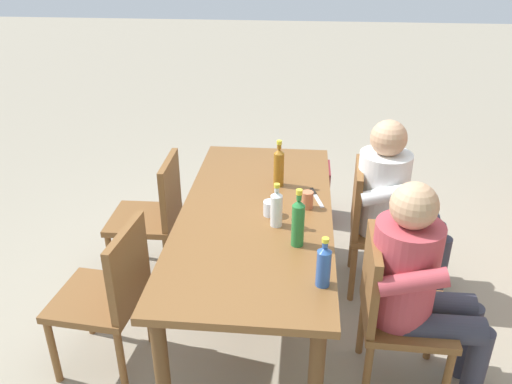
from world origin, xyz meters
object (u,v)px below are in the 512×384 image
Objects in this scene: dining_table at (256,225)px; bottle_blue at (324,265)px; chair_far_right at (392,307)px; cup_terracotta at (307,200)px; person_in_white_shirt at (419,282)px; person_in_plaid_shirt at (394,200)px; bottle_green at (298,222)px; chair_far_left at (373,222)px; bottle_clear at (276,208)px; backpack_by_near_side at (318,194)px; chair_near_left at (155,212)px; cup_glass at (270,208)px; table_knife at (316,196)px; bottle_amber at (279,166)px; chair_near_right at (111,292)px.

bottle_blue is at bearing 29.03° from dining_table.
chair_far_right is 8.75× the size of cup_terracotta.
person_in_plaid_shirt is at bearing 180.00° from person_in_white_shirt.
cup_terracotta is (-0.39, 0.05, -0.08)m from bottle_green.
bottle_clear reaches higher than chair_far_left.
bottle_clear is 0.80× the size of bottle_green.
chair_far_left is at bearing 20.32° from backpack_by_near_side.
chair_near_left is 3.60× the size of bottle_blue.
chair_near_left is at bearing -118.66° from person_in_white_shirt.
bottle_green is at bearing 28.15° from cup_glass.
bottle_blue is at bearing 1.40° from table_knife.
bottle_amber is (-0.77, -0.72, 0.24)m from person_in_white_shirt.
chair_near_right is at bearing -83.60° from bottle_green.
person_in_plaid_shirt reaches higher than bottle_amber.
chair_near_left reaches higher than dining_table.
chair_far_right is 3.60× the size of bottle_blue.
chair_far_left is 0.99m from bottle_green.
cup_terracotta is 0.21× the size of backpack_by_near_side.
dining_table is 1.60× the size of person_in_white_shirt.
bottle_amber is 0.29m from table_knife.
cup_terracotta is (0.36, -0.44, 0.33)m from chair_far_left.
chair_far_right and chair_far_left have the same top height.
bottle_blue is at bearing -24.05° from person_in_plaid_shirt.
chair_near_right reaches higher than table_knife.
dining_table is 0.93m from person_in_white_shirt.
table_knife is at bearing 121.08° from chair_near_right.
bottle_green is (-0.10, -0.59, 0.24)m from person_in_white_shirt.
bottle_clear is at bearing 40.25° from dining_table.
chair_near_left is 1.09m from bottle_clear.
bottle_blue is 0.55m from bottle_clear.
bottle_clear is at bearing -51.40° from person_in_plaid_shirt.
bottle_clear is (0.57, 0.84, 0.38)m from chair_near_left.
person_in_plaid_shirt is at bearing 141.51° from bottle_green.
person_in_white_shirt is (0.00, 0.11, 0.17)m from chair_far_right.
bottle_clear is 2.46× the size of cup_terracotta.
chair_far_right is 0.73m from cup_terracotta.
person_in_white_shirt is (0.42, 0.83, -0.02)m from dining_table.
bottle_blue is 0.71m from cup_terracotta.
dining_table is 0.40m from table_knife.
chair_far_right reaches higher than cup_terracotta.
dining_table is 0.86m from chair_far_right.
person_in_white_shirt is (-0.01, 1.55, 0.17)m from chair_near_right.
bottle_green reaches higher than chair_near_left.
chair_near_left is at bearing -134.70° from bottle_blue.
dining_table is at bearing -76.59° from cup_terracotta.
chair_far_right is at bearing 78.58° from bottle_green.
bottle_green reaches higher than bottle_clear.
person_in_white_shirt reaches higher than chair_near_left.
backpack_by_near_side is (-1.75, 1.11, -0.26)m from chair_near_right.
chair_near_left is (-0.86, 0.00, 0.00)m from chair_near_right.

